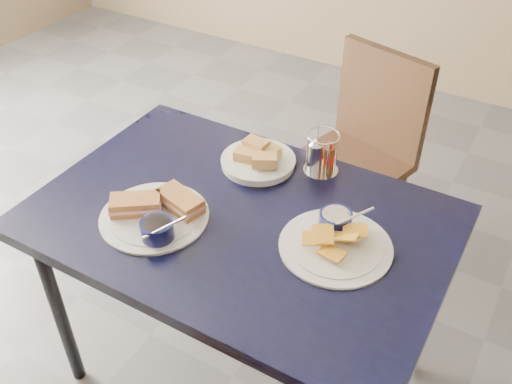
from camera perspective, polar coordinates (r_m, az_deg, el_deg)
The scene contains 7 objects.
ground at distance 2.17m, azimuth -2.34°, elevation -18.01°, with size 6.00×6.00×0.00m, color #55565B.
dining_table at distance 1.66m, azimuth -1.59°, elevation -4.17°, with size 1.17×0.78×0.75m.
chair_far at distance 2.42m, azimuth 10.27°, elevation 5.14°, with size 0.50×0.50×0.87m.
sandwich_plate at distance 1.61m, azimuth -9.93°, elevation -2.05°, with size 0.32×0.31×0.12m.
plantain_plate at distance 1.54m, azimuth 7.96°, elevation -4.53°, with size 0.30×0.30×0.12m.
bread_basket at distance 1.80m, azimuth 0.25°, elevation 3.31°, with size 0.23×0.23×0.07m.
condiment_caddy at distance 1.77m, azimuth 6.48°, elevation 3.65°, with size 0.11×0.11×0.14m.
Camera 1 is at (0.67, -0.99, 1.81)m, focal length 40.00 mm.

